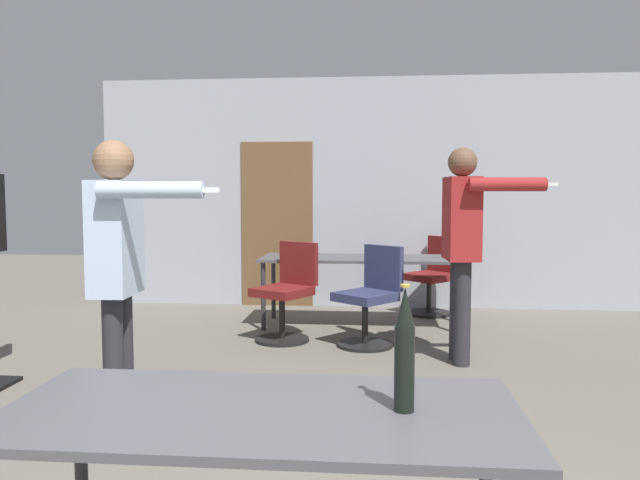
% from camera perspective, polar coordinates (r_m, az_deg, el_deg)
% --- Properties ---
extents(back_wall, '(6.63, 0.12, 2.83)m').
position_cam_1_polar(back_wall, '(7.76, 3.97, 4.23)').
color(back_wall, '#A3A8B2').
rests_on(back_wall, ground_plane).
extents(conference_table_near, '(1.66, 0.76, 0.74)m').
position_cam_1_polar(conference_table_near, '(2.11, -5.36, -16.89)').
color(conference_table_near, '#4C4C51').
rests_on(conference_table_near, ground_plane).
extents(conference_table_far, '(2.14, 0.77, 0.74)m').
position_cam_1_polar(conference_table_far, '(6.64, 3.87, -2.10)').
color(conference_table_far, '#4C4C51').
rests_on(conference_table_far, ground_plane).
extents(person_far_watching, '(0.84, 0.67, 1.79)m').
position_cam_1_polar(person_far_watching, '(5.29, 12.95, 0.56)').
color(person_far_watching, '#28282D').
rests_on(person_far_watching, ground_plane).
extents(person_near_casual, '(0.79, 0.56, 1.73)m').
position_cam_1_polar(person_near_casual, '(3.78, -17.96, -1.40)').
color(person_near_casual, '#28282D').
rests_on(person_near_casual, ground_plane).
extents(office_chair_far_right, '(0.68, 0.69, 0.92)m').
position_cam_1_polar(office_chair_far_right, '(5.85, 4.64, -5.42)').
color(office_chair_far_right, black).
rests_on(office_chair_far_right, ground_plane).
extents(office_chair_mid_tucked, '(0.65, 0.68, 0.94)m').
position_cam_1_polar(office_chair_mid_tucked, '(6.05, -3.04, -4.98)').
color(office_chair_mid_tucked, black).
rests_on(office_chair_mid_tucked, ground_plane).
extents(office_chair_side_rolled, '(0.68, 0.69, 0.90)m').
position_cam_1_polar(office_chair_side_rolled, '(7.44, 10.32, -3.49)').
color(office_chair_side_rolled, black).
rests_on(office_chair_side_rolled, ground_plane).
extents(beer_bottle, '(0.07, 0.07, 0.40)m').
position_cam_1_polar(beer_bottle, '(2.01, 7.74, -10.08)').
color(beer_bottle, black).
rests_on(beer_bottle, conference_table_near).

